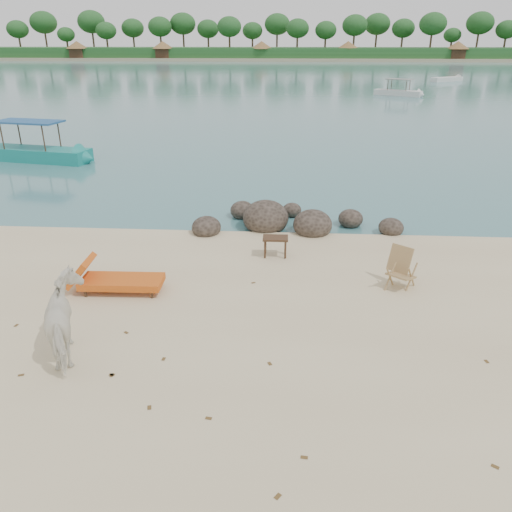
{
  "coord_description": "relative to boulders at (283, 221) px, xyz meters",
  "views": [
    {
      "loc": [
        0.85,
        -7.69,
        5.24
      ],
      "look_at": [
        0.23,
        2.0,
        1.0
      ],
      "focal_mm": 35.0,
      "sensor_mm": 36.0,
      "label": 1
    }
  ],
  "objects": [
    {
      "name": "water",
      "position": [
        -0.77,
        83.48,
        -0.2
      ],
      "size": [
        400.0,
        400.0,
        0.0
      ],
      "primitive_type": "plane",
      "color": "#396A72",
      "rests_on": "ground"
    },
    {
      "name": "dead_leaves",
      "position": [
        -1.19,
        -7.42,
        -0.19
      ],
      "size": [
        8.98,
        6.0,
        0.0
      ],
      "color": "brown",
      "rests_on": "ground"
    },
    {
      "name": "boulders",
      "position": [
        0.0,
        0.0,
        0.0
      ],
      "size": [
        6.19,
        2.71,
        1.04
      ],
      "rotation": [
        0.0,
        0.0,
        -0.38
      ],
      "color": "black",
      "rests_on": "ground"
    },
    {
      "name": "far_shore",
      "position": [
        -0.77,
        163.48,
        -0.2
      ],
      "size": [
        420.0,
        90.0,
        1.4
      ],
      "primitive_type": "cube",
      "color": "tan",
      "rests_on": "ground"
    },
    {
      "name": "deck_chair",
      "position": [
        2.7,
        -3.9,
        0.26
      ],
      "size": [
        0.85,
        0.85,
        0.9
      ],
      "primitive_type": null,
      "rotation": [
        0.0,
        0.0,
        -0.68
      ],
      "color": "#A38451",
      "rests_on": "ground"
    },
    {
      "name": "boat_mid",
      "position": [
        11.03,
        39.34,
        1.1
      ],
      "size": [
        5.16,
        3.74,
        2.59
      ],
      "primitive_type": null,
      "rotation": [
        0.0,
        0.0,
        -0.54
      ],
      "color": "silver",
      "rests_on": "water"
    },
    {
      "name": "boat_near",
      "position": [
        -11.84,
        8.48,
        1.29
      ],
      "size": [
        6.24,
        2.44,
        2.97
      ],
      "primitive_type": null,
      "rotation": [
        0.0,
        0.0,
        -0.18
      ],
      "color": "#167F78",
      "rests_on": "water"
    },
    {
      "name": "side_table",
      "position": [
        -0.18,
        -2.27,
        0.06
      ],
      "size": [
        0.65,
        0.42,
        0.52
      ],
      "primitive_type": null,
      "rotation": [
        0.0,
        0.0,
        0.01
      ],
      "color": "#352415",
      "rests_on": "ground"
    },
    {
      "name": "boat_far",
      "position": [
        21.25,
        58.46,
        0.12
      ],
      "size": [
        5.32,
        3.97,
        0.64
      ],
      "primitive_type": null,
      "rotation": [
        0.0,
        0.0,
        0.56
      ],
      "color": "silver",
      "rests_on": "water"
    },
    {
      "name": "cow",
      "position": [
        -3.69,
        -6.89,
        0.5
      ],
      "size": [
        1.39,
        1.82,
        1.4
      ],
      "primitive_type": "imported",
      "rotation": [
        0.0,
        0.0,
        3.58
      ],
      "color": "white",
      "rests_on": "ground"
    },
    {
      "name": "far_scenery",
      "position": [
        -0.74,
        130.17,
        2.95
      ],
      "size": [
        420.0,
        18.0,
        9.5
      ],
      "color": "#1E4C1E",
      "rests_on": "ground"
    },
    {
      "name": "lounge_chair",
      "position": [
        -3.55,
        -4.45,
        0.14
      ],
      "size": [
        2.28,
        0.84,
        0.68
      ],
      "primitive_type": null,
      "rotation": [
        0.0,
        0.0,
        0.02
      ],
      "color": "orange",
      "rests_on": "ground"
    }
  ]
}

